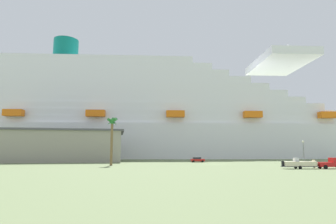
{
  "coord_description": "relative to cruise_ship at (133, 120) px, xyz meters",
  "views": [
    {
      "loc": [
        -23.04,
        -73.16,
        3.53
      ],
      "look_at": [
        -7.86,
        37.83,
        19.37
      ],
      "focal_mm": 29.6,
      "sensor_mm": 36.0,
      "label": 1
    }
  ],
  "objects": [
    {
      "name": "ground_plane",
      "position": [
        21.95,
        -35.12,
        -18.97
      ],
      "size": [
        600.0,
        600.0,
        0.0
      ],
      "primitive_type": "plane",
      "color": "#66754C"
    },
    {
      "name": "cruise_ship",
      "position": [
        0.0,
        0.0,
        0.0
      ],
      "size": [
        293.7,
        56.33,
        66.44
      ],
      "color": "white",
      "rests_on": "ground_plane"
    },
    {
      "name": "terminal_building",
      "position": [
        -26.71,
        -39.44,
        -13.74
      ],
      "size": [
        47.41,
        26.31,
        10.41
      ],
      "color": "gray",
      "rests_on": "ground_plane"
    },
    {
      "name": "pickup_truck",
      "position": [
        39.54,
        -86.48,
        -17.93
      ],
      "size": [
        5.77,
        2.72,
        2.2
      ],
      "color": "red",
      "rests_on": "ground_plane"
    },
    {
      "name": "small_boat_on_trailer",
      "position": [
        33.42,
        -85.88,
        -18.01
      ],
      "size": [
        8.8,
        2.47,
        2.15
      ],
      "color": "#595960",
      "rests_on": "ground_plane"
    },
    {
      "name": "palm_tree",
      "position": [
        -5.62,
        -67.82,
        -9.75
      ],
      "size": [
        2.93,
        3.03,
        11.95
      ],
      "color": "brown",
      "rests_on": "ground_plane"
    },
    {
      "name": "street_lamp",
      "position": [
        49.26,
        -62.81,
        -14.57
      ],
      "size": [
        0.56,
        0.56,
        6.57
      ],
      "color": "slate",
      "rests_on": "ground_plane"
    },
    {
      "name": "parked_car_red_hatchback",
      "position": [
        20.3,
        -51.01,
        -18.14
      ],
      "size": [
        4.49,
        2.32,
        1.58
      ],
      "color": "red",
      "rests_on": "ground_plane"
    }
  ]
}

